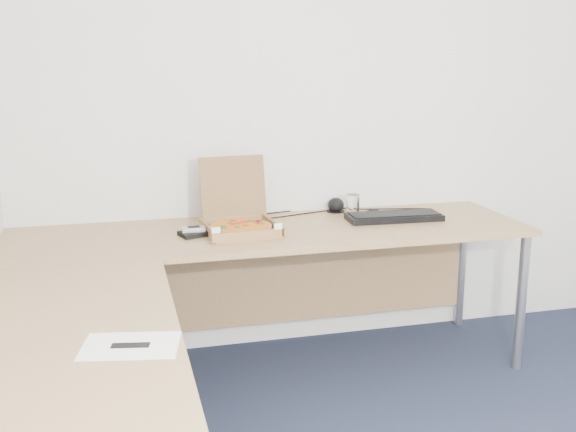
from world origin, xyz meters
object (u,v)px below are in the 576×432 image
object	(u,v)px
drinking_glass	(353,206)
keyboard	(394,217)
wallet	(194,234)
desk	(219,266)
pizza_box	(240,223)

from	to	relation	value
drinking_glass	keyboard	xyz separation A→B (m)	(0.18, -0.12, -0.04)
keyboard	wallet	xyz separation A→B (m)	(-1.02, -0.06, -0.00)
desk	keyboard	xyz separation A→B (m)	(0.97, 0.45, 0.04)
desk	pizza_box	world-z (taller)	pizza_box
pizza_box	drinking_glass	xyz separation A→B (m)	(0.62, 0.15, 0.02)
desk	keyboard	distance (m)	1.07
keyboard	drinking_glass	bearing A→B (deg)	149.94
drinking_glass	keyboard	size ratio (longest dim) A/B	0.24
drinking_glass	desk	bearing A→B (deg)	-144.15
desk	pizza_box	xyz separation A→B (m)	(0.17, 0.42, 0.07)
pizza_box	wallet	world-z (taller)	pizza_box
drinking_glass	wallet	world-z (taller)	drinking_glass
pizza_box	wallet	xyz separation A→B (m)	(-0.22, -0.03, -0.03)
keyboard	wallet	world-z (taller)	keyboard
drinking_glass	wallet	xyz separation A→B (m)	(-0.84, -0.18, -0.05)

